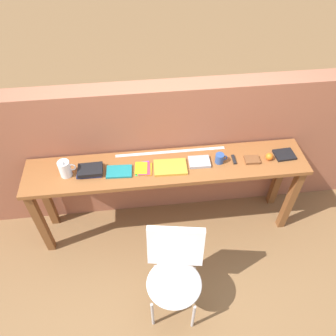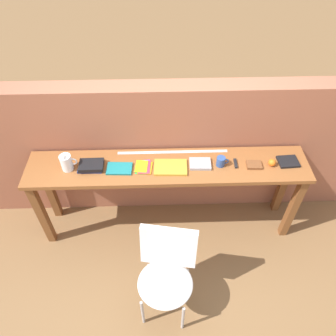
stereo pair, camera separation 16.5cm
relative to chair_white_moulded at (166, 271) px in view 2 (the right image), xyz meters
name	(u,v)px [view 2 (the right image)]	position (x,y,z in m)	size (l,w,h in m)	color
ground_plane	(169,247)	(0.04, 0.51, -0.53)	(40.00, 40.00, 0.00)	brown
brick_wall_back	(167,151)	(0.04, 1.15, 0.21)	(6.00, 0.20, 1.48)	#9E5B42
sideboard	(168,176)	(0.04, 0.81, 0.21)	(2.50, 0.44, 0.88)	brown
chair_white_moulded	(166,271)	(0.00, 0.00, 0.00)	(0.51, 0.52, 0.89)	white
pitcher_white	(67,162)	(-0.83, 0.80, 0.43)	(0.14, 0.10, 0.18)	white
book_stack_leftmost	(91,165)	(-0.63, 0.81, 0.38)	(0.22, 0.18, 0.05)	navy
magazine_cycling	(119,169)	(-0.39, 0.78, 0.36)	(0.22, 0.14, 0.02)	#19757A
pamphlet_pile_colourful	(144,167)	(-0.18, 0.80, 0.36)	(0.16, 0.18, 0.01)	green
book_open_centre	(171,167)	(0.06, 0.78, 0.36)	(0.29, 0.19, 0.02)	gold
book_grey_hardcover	(200,164)	(0.32, 0.81, 0.37)	(0.19, 0.14, 0.03)	#9E9EA3
mug	(221,161)	(0.50, 0.81, 0.40)	(0.11, 0.08, 0.09)	#2D4C8C
multitool_folded	(235,163)	(0.63, 0.81, 0.36)	(0.02, 0.11, 0.02)	black
leather_journal_brown	(254,165)	(0.79, 0.79, 0.37)	(0.13, 0.10, 0.02)	brown
sports_ball_small	(272,163)	(0.95, 0.79, 0.39)	(0.07, 0.07, 0.07)	orange
book_repair_rightmost	(288,162)	(1.10, 0.82, 0.36)	(0.18, 0.15, 0.02)	black
ruler_metal_back_edge	(173,152)	(0.09, 0.98, 0.35)	(1.01, 0.03, 0.00)	silver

